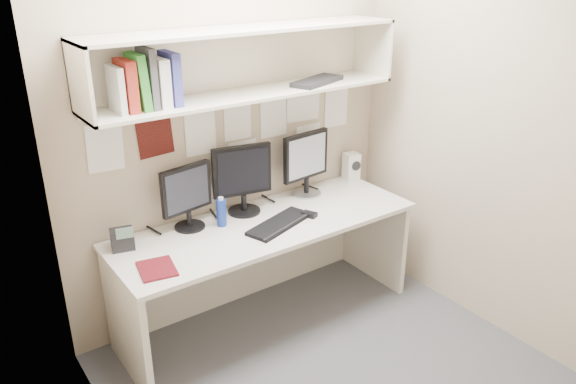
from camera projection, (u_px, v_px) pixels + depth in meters
floor at (327, 369)px, 3.38m from camera, size 2.40×2.00×0.01m
wall_back at (235, 123)px, 3.63m from camera, size 2.40×0.02×2.60m
wall_front at (502, 242)px, 2.13m from camera, size 2.40×0.02×2.60m
wall_left at (102, 228)px, 2.24m from camera, size 0.02×2.00×2.60m
wall_right at (481, 129)px, 3.52m from camera, size 0.02×2.00×2.60m
desk at (267, 271)px, 3.73m from camera, size 2.00×0.70×0.73m
overhead_hutch at (244, 61)px, 3.36m from camera, size 2.00×0.38×0.40m
pinned_papers at (235, 131)px, 3.64m from camera, size 1.92×0.01×0.48m
monitor_left at (187, 194)px, 3.43m from camera, size 0.35×0.19×0.41m
monitor_center at (242, 176)px, 3.64m from camera, size 0.39×0.22×0.46m
monitor_right at (306, 161)px, 3.91m from camera, size 0.39×0.21×0.45m
keyboard at (280, 224)px, 3.54m from camera, size 0.51×0.31×0.02m
mouse at (309, 214)px, 3.66m from camera, size 0.09×0.11×0.03m
speaker at (351, 166)px, 4.23m from camera, size 0.12×0.13×0.21m
blue_bottle at (221, 212)px, 3.51m from camera, size 0.06×0.06×0.19m
maroon_notebook at (157, 269)px, 3.04m from camera, size 0.23×0.26×0.01m
desk_phone at (122, 239)px, 3.24m from camera, size 0.15×0.14×0.16m
book_stack at (145, 82)px, 2.98m from camera, size 0.35×0.20×0.32m
hutch_tray at (317, 81)px, 3.62m from camera, size 0.44×0.29×0.03m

